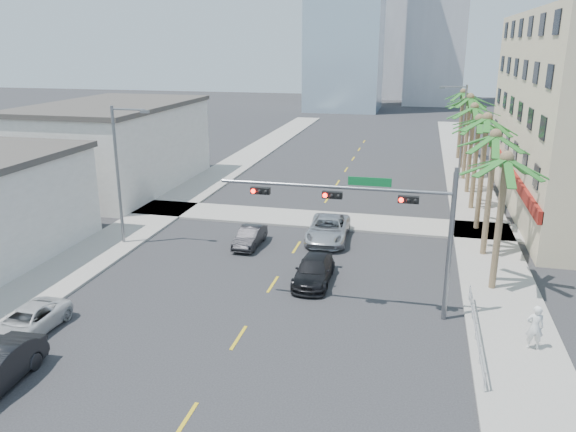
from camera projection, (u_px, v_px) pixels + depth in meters
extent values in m
plane|color=#262628|center=(206.00, 389.00, 21.45)|extent=(260.00, 260.00, 0.00)
cube|color=gray|center=(485.00, 240.00, 37.38)|extent=(4.00, 120.00, 0.15)
cube|color=gray|center=(154.00, 216.00, 42.67)|extent=(4.00, 120.00, 0.15)
cube|color=gray|center=(314.00, 219.00, 41.89)|extent=(80.00, 4.00, 0.15)
cube|color=maroon|center=(508.00, 168.00, 45.29)|extent=(0.30, 28.00, 0.80)
cube|color=beige|center=(115.00, 148.00, 50.73)|extent=(11.00, 18.00, 7.20)
cube|color=#ADADB2|center=(385.00, 6.00, 132.15)|extent=(16.00, 16.00, 42.00)
cylinder|color=slate|center=(450.00, 248.00, 25.85)|extent=(0.24, 0.24, 7.20)
cylinder|color=slate|center=(333.00, 187.00, 26.29)|extent=(11.00, 0.16, 0.16)
cube|color=#0C662D|center=(370.00, 182.00, 25.81)|extent=(2.00, 0.05, 0.40)
cube|color=black|center=(408.00, 200.00, 25.48)|extent=(0.95, 0.28, 0.32)
sphere|color=#FF0C05|center=(401.00, 200.00, 25.41)|extent=(0.22, 0.22, 0.22)
cube|color=black|center=(332.00, 195.00, 26.26)|extent=(0.95, 0.28, 0.32)
sphere|color=#FF0C05|center=(325.00, 195.00, 26.18)|extent=(0.22, 0.22, 0.22)
cube|color=black|center=(260.00, 191.00, 27.03)|extent=(0.95, 0.28, 0.32)
sphere|color=#FF0C05|center=(253.00, 191.00, 26.95)|extent=(0.22, 0.22, 0.22)
cylinder|color=brown|center=(499.00, 226.00, 28.99)|extent=(0.36, 0.36, 7.20)
cylinder|color=brown|center=(489.00, 197.00, 33.77)|extent=(0.36, 0.36, 7.56)
cylinder|color=brown|center=(481.00, 175.00, 38.56)|extent=(0.36, 0.36, 7.92)
cylinder|color=brown|center=(475.00, 165.00, 43.50)|extent=(0.36, 0.36, 7.20)
cylinder|color=brown|center=(470.00, 151.00, 48.28)|extent=(0.36, 0.36, 7.56)
cylinder|color=brown|center=(467.00, 139.00, 53.06)|extent=(0.36, 0.36, 7.92)
cylinder|color=brown|center=(463.00, 135.00, 58.00)|extent=(0.36, 0.36, 7.20)
cylinder|color=brown|center=(460.00, 126.00, 62.78)|extent=(0.36, 0.36, 7.56)
cylinder|color=slate|center=(118.00, 177.00, 35.61)|extent=(0.20, 0.20, 9.00)
cylinder|color=slate|center=(128.00, 109.00, 34.10)|extent=(2.20, 0.12, 0.12)
cube|color=slate|center=(145.00, 112.00, 33.89)|extent=(0.50, 0.25, 0.18)
cylinder|color=slate|center=(463.00, 133.00, 52.99)|extent=(0.20, 0.20, 9.00)
cylinder|color=slate|center=(455.00, 87.00, 51.96)|extent=(2.20, 0.12, 0.12)
cube|color=slate|center=(442.00, 88.00, 52.24)|extent=(0.50, 0.25, 0.18)
cylinder|color=silver|center=(476.00, 331.00, 24.60)|extent=(0.08, 8.00, 0.08)
cylinder|color=silver|center=(477.00, 324.00, 24.50)|extent=(0.08, 8.00, 0.08)
cylinder|color=silver|center=(485.00, 384.00, 20.89)|extent=(0.08, 0.08, 1.00)
cylinder|color=silver|center=(480.00, 356.00, 22.75)|extent=(0.08, 0.08, 1.00)
cylinder|color=silver|center=(476.00, 333.00, 24.61)|extent=(0.08, 0.08, 1.00)
cylinder|color=silver|center=(473.00, 312.00, 26.47)|extent=(0.08, 0.08, 1.00)
cylinder|color=silver|center=(470.00, 295.00, 28.33)|extent=(0.08, 0.08, 1.00)
imported|color=silver|center=(27.00, 322.00, 25.32)|extent=(2.12, 4.45, 1.23)
imported|color=black|center=(250.00, 237.00, 36.41)|extent=(1.38, 3.83, 1.26)
imported|color=#BCBDC1|center=(328.00, 229.00, 37.42)|extent=(2.83, 5.75, 1.57)
imported|color=black|center=(314.00, 270.00, 30.87)|extent=(2.00, 4.74, 1.36)
imported|color=white|center=(535.00, 327.00, 23.73)|extent=(0.76, 0.52, 2.00)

